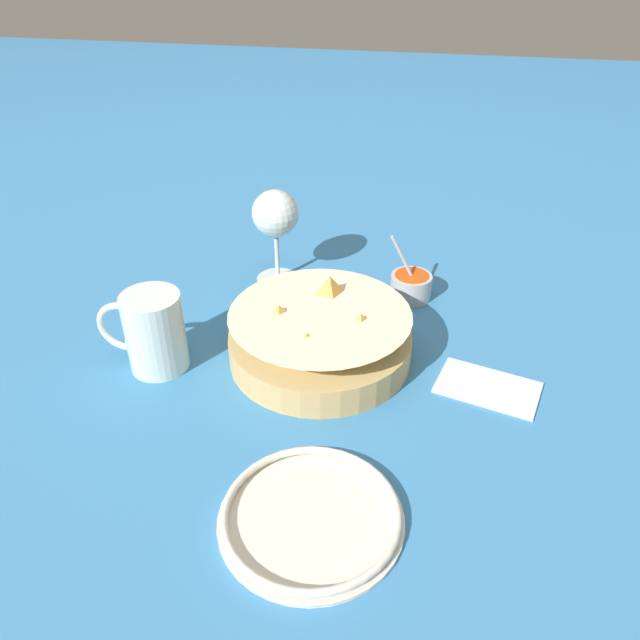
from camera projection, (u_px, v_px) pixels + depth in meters
name	position (u px, v px, depth m)	size (l,w,h in m)	color
ground_plane	(306.00, 339.00, 0.85)	(4.00, 4.00, 0.00)	teal
food_basket	(320.00, 337.00, 0.79)	(0.23, 0.23, 0.09)	tan
sauce_cup	(411.00, 285.00, 0.93)	(0.07, 0.06, 0.10)	#B7B7BC
wine_glass	(275.00, 217.00, 0.92)	(0.07, 0.07, 0.15)	silver
beer_mug	(154.00, 334.00, 0.77)	(0.11, 0.07, 0.10)	silver
side_plate	(311.00, 516.00, 0.59)	(0.18, 0.18, 0.01)	silver
napkin	(488.00, 386.00, 0.76)	(0.13, 0.10, 0.01)	white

